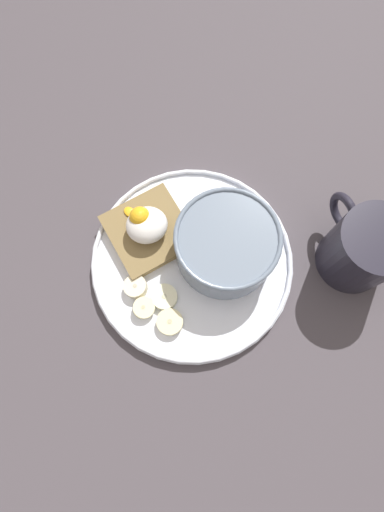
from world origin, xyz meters
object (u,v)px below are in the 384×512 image
(banana_slice_right, at_px, (144,308))
(oatmeal_bowl, at_px, (226,246))
(banana_slice_back, at_px, (136,287))
(coffee_mug, at_px, (363,248))
(poached_egg, at_px, (145,224))
(banana_slice_front, at_px, (170,322))
(banana_slice_left, at_px, (164,297))
(toast_slice, at_px, (149,231))

(banana_slice_right, bearing_deg, oatmeal_bowl, 20.54)
(banana_slice_back, relative_size, coffee_mug, 0.33)
(coffee_mug, bearing_deg, oatmeal_bowl, 163.02)
(poached_egg, bearing_deg, banana_slice_right, -105.94)
(banana_slice_right, xyz_separation_m, coffee_mug, (0.27, -0.00, 0.03))
(banana_slice_right, bearing_deg, banana_slice_front, -42.79)
(banana_slice_right, distance_m, coffee_mug, 0.27)
(oatmeal_bowl, relative_size, banana_slice_left, 3.72)
(banana_slice_front, bearing_deg, oatmeal_bowl, 37.44)
(oatmeal_bowl, relative_size, banana_slice_front, 2.78)
(toast_slice, xyz_separation_m, banana_slice_right, (-0.03, -0.09, -0.00))
(banana_slice_right, bearing_deg, poached_egg, 74.06)
(banana_slice_front, bearing_deg, coffee_mug, 4.89)
(toast_slice, distance_m, banana_slice_front, 0.12)
(banana_slice_front, relative_size, coffee_mug, 0.37)
(toast_slice, height_order, banana_slice_back, toast_slice)
(banana_slice_back, distance_m, banana_slice_right, 0.03)
(banana_slice_front, bearing_deg, poached_egg, 89.69)
(banana_slice_front, distance_m, banana_slice_back, 0.06)
(banana_slice_front, relative_size, banana_slice_left, 1.34)
(banana_slice_left, xyz_separation_m, coffee_mug, (0.24, -0.01, 0.03))
(banana_slice_back, bearing_deg, coffee_mug, -6.63)
(banana_slice_left, bearing_deg, toast_slice, 89.42)
(banana_slice_back, height_order, coffee_mug, coffee_mug)
(poached_egg, distance_m, coffee_mug, 0.26)
(toast_slice, xyz_separation_m, poached_egg, (-0.00, 0.00, 0.02))
(toast_slice, xyz_separation_m, banana_slice_left, (-0.00, -0.09, -0.00))
(oatmeal_bowl, height_order, poached_egg, oatmeal_bowl)
(poached_egg, relative_size, banana_slice_left, 1.85)
(oatmeal_bowl, distance_m, poached_egg, 0.10)
(toast_slice, relative_size, banana_slice_back, 2.87)
(oatmeal_bowl, xyz_separation_m, banana_slice_right, (-0.12, -0.04, -0.02))
(toast_slice, height_order, coffee_mug, coffee_mug)
(banana_slice_left, relative_size, banana_slice_right, 0.95)
(oatmeal_bowl, bearing_deg, toast_slice, 149.81)
(toast_slice, xyz_separation_m, banana_slice_back, (-0.03, -0.07, -0.00))
(toast_slice, height_order, banana_slice_left, toast_slice)
(banana_slice_left, bearing_deg, oatmeal_bowl, 22.57)
(oatmeal_bowl, height_order, banana_slice_back, oatmeal_bowl)
(banana_slice_left, relative_size, coffee_mug, 0.28)
(oatmeal_bowl, bearing_deg, banana_slice_back, -172.65)
(banana_slice_back, bearing_deg, banana_slice_left, -34.06)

